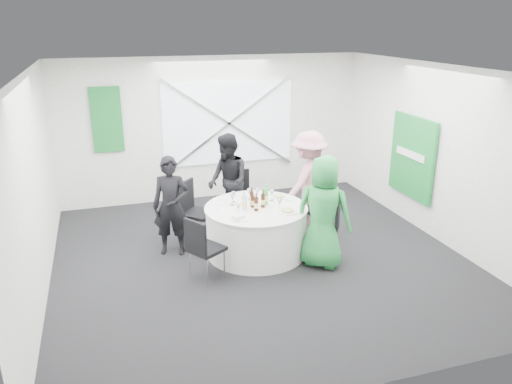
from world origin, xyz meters
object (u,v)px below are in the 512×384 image
object	(u,v)px
chair_back	(239,194)
chair_front_right	(329,226)
chair_back_left	(193,207)
person_man_back_left	(171,206)
person_woman_green	(323,212)
chair_back_right	(316,200)
banquet_table	(256,230)
person_man_back	(228,182)
person_woman_pink	(308,182)
green_water_bottle	(266,197)
clear_water_bottle	(244,202)
chair_front_left	(202,245)

from	to	relation	value
chair_back	chair_front_right	xyz separation A→B (m)	(0.89, -1.74, -0.01)
chair_back_left	person_man_back_left	bearing A→B (deg)	170.75
person_woman_green	chair_back	bearing A→B (deg)	-28.31
chair_back_right	chair_back_left	bearing A→B (deg)	-117.99
banquet_table	person_woman_green	distance (m)	1.13
person_man_back	person_woman_pink	xyz separation A→B (m)	(1.26, -0.52, 0.04)
person_man_back	person_woman_pink	size ratio (longest dim) A/B	0.95
chair_front_right	green_water_bottle	bearing A→B (deg)	-97.93
chair_back	green_water_bottle	size ratio (longest dim) A/B	3.01
person_man_back_left	clear_water_bottle	distance (m)	1.12
green_water_bottle	chair_back	bearing A→B (deg)	95.97
chair_front_right	chair_front_left	xyz separation A→B (m)	(-1.91, -0.04, -0.02)
chair_front_right	clear_water_bottle	world-z (taller)	clear_water_bottle
person_man_back	clear_water_bottle	world-z (taller)	person_man_back
chair_back_left	chair_front_left	xyz separation A→B (m)	(-0.13, -1.33, -0.06)
person_man_back_left	person_man_back	distance (m)	1.32
chair_back_right	clear_water_bottle	distance (m)	1.48
chair_back	person_woman_pink	size ratio (longest dim) A/B	0.57
banquet_table	person_woman_green	size ratio (longest dim) A/B	0.94
green_water_bottle	chair_front_right	bearing A→B (deg)	-39.13
person_woman_pink	clear_water_bottle	distance (m)	1.48
chair_front_right	clear_water_bottle	xyz separation A→B (m)	(-1.14, 0.53, 0.31)
banquet_table	chair_back	bearing A→B (deg)	87.20
chair_back_left	clear_water_bottle	distance (m)	1.03
chair_front_left	green_water_bottle	size ratio (longest dim) A/B	2.85
chair_back	chair_front_left	world-z (taller)	chair_back
chair_front_right	clear_water_bottle	bearing A→B (deg)	-83.83
clear_water_bottle	person_woman_green	bearing A→B (deg)	-31.99
chair_back_right	chair_front_left	size ratio (longest dim) A/B	1.08
chair_back_left	person_woman_green	world-z (taller)	person_woman_green
person_man_back_left	person_man_back	xyz separation A→B (m)	(1.08, 0.76, 0.05)
banquet_table	chair_front_left	xyz separation A→B (m)	(-0.96, -0.61, 0.16)
banquet_table	chair_back_left	world-z (taller)	chair_back_left
chair_front_left	person_man_back	bearing A→B (deg)	-57.50
person_man_back_left	clear_water_bottle	xyz separation A→B (m)	(1.02, -0.44, 0.10)
clear_water_bottle	chair_front_right	bearing A→B (deg)	-25.04
person_man_back_left	chair_front_left	bearing A→B (deg)	-57.79
chair_front_left	clear_water_bottle	xyz separation A→B (m)	(0.77, 0.57, 0.33)
chair_back_left	chair_front_right	bearing A→B (deg)	-85.15
person_man_back_left	person_man_back	size ratio (longest dim) A/B	0.94
banquet_table	person_man_back	world-z (taller)	person_man_back
chair_back_left	person_man_back	xyz separation A→B (m)	(0.69, 0.43, 0.22)
banquet_table	person_woman_pink	xyz separation A→B (m)	(1.12, 0.63, 0.48)
person_man_back	clear_water_bottle	xyz separation A→B (m)	(-0.06, -1.19, 0.05)
person_man_back	green_water_bottle	xyz separation A→B (m)	(0.31, -1.10, 0.07)
green_water_bottle	chair_back_left	bearing A→B (deg)	146.52
chair_front_right	person_man_back	world-z (taller)	person_man_back
person_man_back_left	person_woman_pink	size ratio (longest dim) A/B	0.90
person_man_back_left	person_woman_green	xyz separation A→B (m)	(2.02, -1.06, 0.06)
person_woman_pink	chair_front_right	bearing A→B (deg)	52.17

